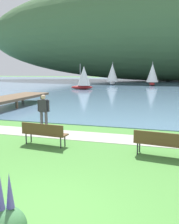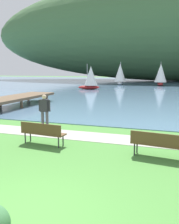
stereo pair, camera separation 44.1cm
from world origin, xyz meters
The scene contains 12 objects.
ground_plane centered at (0.00, 0.00, 0.00)m, with size 200.00×200.00×0.00m, color #478438.
bay_water centered at (0.00, 48.27, 0.02)m, with size 180.00×80.00×0.04m, color #5B7F9E.
distant_hillside centered at (3.58, 64.29, 13.03)m, with size 104.01×28.00×25.97m, color #42663D.
shoreline_path centered at (0.00, 6.26, 0.01)m, with size 60.00×1.50×0.01m, color #A39E93.
park_bench_near_camera centered at (2.37, 4.44, 0.52)m, with size 1.85×0.70×0.88m.
park_bench_further_along centered at (-1.96, 4.54, 0.52)m, with size 1.84×0.64×0.88m.
person_at_shoreline centered at (-3.11, 6.85, 0.98)m, with size 0.61×0.23×1.71m.
echium_bush_far_cluster centered at (-0.07, -0.79, 0.44)m, with size 0.83×0.83×1.63m.
sailboat_nearest_to_shore centered at (-6.98, 43.54, 2.08)m, with size 2.41×3.77×4.33m.
sailboat_mid_bay centered at (-8.90, 31.48, 1.78)m, with size 3.27×2.32×3.70m.
sailboat_toward_hillside centered at (0.47, 43.08, 2.05)m, with size 2.35×3.72×4.28m.
pier_dock centered at (-9.00, 12.27, 0.69)m, with size 2.40×10.00×0.80m.
Camera 1 is at (2.33, -3.90, 2.88)m, focal length 40.07 mm.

